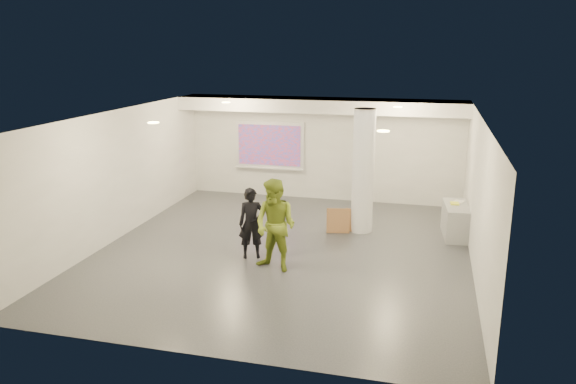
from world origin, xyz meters
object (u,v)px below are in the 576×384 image
(column, at_px, (363,171))
(woman, at_px, (252,223))
(projection_screen, at_px, (270,146))
(man, at_px, (275,226))
(credenza, at_px, (456,221))

(column, bearing_deg, woman, -131.42)
(projection_screen, distance_m, man, 5.81)
(projection_screen, xyz_separation_m, woman, (1.04, -4.99, -0.76))
(column, relative_size, projection_screen, 1.43)
(credenza, distance_m, woman, 4.98)
(credenza, bearing_deg, woman, -154.32)
(column, xyz_separation_m, projection_screen, (-3.10, 2.65, 0.03))
(man, bearing_deg, credenza, 58.30)
(credenza, height_order, man, man)
(column, xyz_separation_m, credenza, (2.22, 0.18, -1.11))
(projection_screen, height_order, woman, projection_screen)
(credenza, xyz_separation_m, woman, (-4.28, -2.52, 0.38))
(column, bearing_deg, credenza, 4.64)
(man, bearing_deg, woman, 159.70)
(projection_screen, height_order, credenza, projection_screen)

